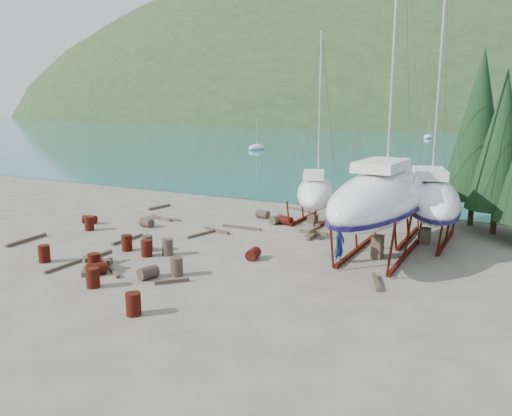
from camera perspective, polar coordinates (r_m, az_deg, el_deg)
The scene contains 49 objects.
ground at distance 26.66m, azimuth -4.27°, elevation -5.47°, with size 600.00×600.00×0.00m, color #61584D.
bay_water at distance 336.81m, azimuth 26.34°, elevation 8.98°, with size 700.00×700.00×0.00m, color #19727E.
far_hill at distance 341.80m, azimuth 26.38°, elevation 9.00°, with size 800.00×360.00×110.00m, color #25361B.
far_house_left at distance 224.00m, azimuth 9.25°, elevation 10.09°, with size 6.60×5.60×5.60m.
far_house_center at distance 214.18m, azimuth 19.54°, elevation 9.53°, with size 6.60×5.60×5.60m.
cypress_near_right at distance 33.52m, azimuth 26.26°, elevation 6.95°, with size 3.60×3.60×10.00m.
cypress_back_left at distance 35.57m, azimuth 24.10°, elevation 8.73°, with size 4.14×4.14×11.50m.
moored_boat_left at distance 92.77m, azimuth 0.07°, elevation 6.92°, with size 2.00×5.00×6.05m.
moored_boat_mid at distance 101.78m, azimuth 26.29°, elevation 6.14°, with size 2.00×5.00×6.05m.
moored_boat_far at distance 133.44m, azimuth 19.08°, elevation 7.68°, with size 2.00×5.00×6.05m.
large_sailboat_near at distance 26.87m, azimuth 14.31°, elevation 1.33°, with size 4.24×12.73×19.80m.
large_sailboat_far at distance 30.39m, azimuth 19.21°, elevation 1.21°, with size 5.65×10.76×16.36m.
small_sailboat_shore at distance 34.21m, azimuth 6.81°, elevation 1.84°, with size 5.04×8.26×12.61m.
worker at distance 25.46m, azimuth 9.51°, elevation -4.18°, with size 0.69×0.46×1.90m, color navy.
drum_0 at distance 27.61m, azimuth -23.05°, elevation -4.83°, with size 0.58×0.58×0.88m, color #601A10.
drum_1 at distance 23.61m, azimuth -12.22°, elevation -7.22°, with size 0.58×0.58×0.88m, color #2D2823.
drum_2 at distance 35.50m, azimuth -18.47°, elevation -1.26°, with size 0.58×0.58×0.88m, color #601A10.
drum_3 at distance 23.09m, azimuth -18.14°, elevation -7.58°, with size 0.58×0.58×0.88m, color #601A10.
drum_4 at distance 33.46m, azimuth 3.41°, elevation -1.44°, with size 0.58×0.58×0.88m, color #601A10.
drum_5 at distance 26.99m, azimuth -10.08°, elevation -4.43°, with size 0.58×0.58×0.88m, color #2D2823.
drum_6 at distance 25.92m, azimuth -0.32°, elevation -5.26°, with size 0.58×0.58×0.88m, color #601A10.
drum_7 at distance 19.75m, azimuth -13.84°, elevation -10.60°, with size 0.58×0.58×0.88m, color #601A10.
drum_8 at distance 33.59m, azimuth -18.52°, elevation -1.71°, with size 0.58×0.58×0.88m, color #601A10.
drum_9 at distance 35.36m, azimuth 0.78°, elevation -0.71°, with size 0.58×0.58×0.88m, color #2D2823.
drum_10 at distance 25.26m, azimuth -18.03°, elevation -5.94°, with size 0.58×0.58×0.88m, color #601A10.
drum_11 at distance 33.67m, azimuth 2.35°, elevation -1.34°, with size 0.58×0.58×0.88m, color #2D2823.
drum_12 at distance 24.75m, azimuth -17.79°, elevation -6.65°, with size 0.58×0.58×0.88m, color #601A10.
drum_13 at distance 27.00m, azimuth -12.40°, elevation -4.51°, with size 0.58×0.58×0.88m, color #601A10.
drum_14 at distance 28.30m, azimuth -14.54°, elevation -3.88°, with size 0.58×0.58×0.88m, color #601A10.
drum_15 at distance 33.55m, azimuth -12.38°, elevation -1.65°, with size 0.58×0.58×0.88m, color #2D2823.
drum_16 at distance 27.97m, azimuth -12.31°, elevation -3.95°, with size 0.58×0.58×0.88m, color #2D2823.
drum_17 at distance 23.71m, azimuth -9.05°, elevation -6.64°, with size 0.58×0.58×0.88m, color #2D2823.
timber_1 at distance 23.10m, azimuth 13.55°, elevation -8.21°, with size 0.19×2.05×0.19m, color brown.
timber_2 at distance 39.59m, azimuth -10.99°, elevation 0.10°, with size 0.19×2.17×0.19m, color brown.
timber_3 at distance 26.48m, azimuth -21.01°, elevation -6.17°, with size 0.15×2.46×0.15m, color brown.
timber_5 at distance 25.32m, azimuth -16.29°, elevation -6.64°, with size 0.16×2.86×0.16m, color brown.
timber_6 at distance 35.29m, azimuth 3.40°, elevation -1.08°, with size 0.19×2.04×0.19m, color brown.
timber_7 at distance 22.91m, azimuth -9.60°, elevation -8.24°, with size 0.17×1.55×0.17m, color brown.
timber_8 at distance 31.58m, azimuth -4.50°, elevation -2.60°, with size 0.19×2.08×0.19m, color brown.
timber_9 at distance 38.20m, azimuth 4.80°, elevation -0.16°, with size 0.15×2.41×0.15m, color brown.
timber_10 at distance 32.38m, azimuth -1.68°, elevation -2.23°, with size 0.16×2.77×0.16m, color brown.
timber_11 at distance 30.92m, azimuth -6.28°, elevation -2.97°, with size 0.15×2.23×0.15m, color brown.
timber_12 at distance 30.45m, azimuth -14.45°, elevation -3.48°, with size 0.17×2.52×0.17m, color brown.
timber_14 at distance 32.26m, azimuth -24.74°, elevation -3.34°, with size 0.18×2.91×0.18m, color brown.
timber_15 at distance 35.53m, azimuth -10.58°, elevation -1.21°, with size 0.15×2.75×0.15m, color brown.
timber_16 at distance 25.96m, azimuth -18.59°, elevation -6.25°, with size 0.23×2.89×0.23m, color brown.
timber_17 at distance 35.77m, azimuth -10.81°, elevation -1.12°, with size 0.16×2.38×0.16m, color brown.
timber_pile_fore at distance 26.09m, azimuth -17.61°, elevation -5.68°, with size 1.80×1.80×0.60m.
timber_pile_aft at distance 30.35m, azimuth 6.59°, elevation -2.82°, with size 1.80×1.80×0.60m.
Camera 1 is at (13.81, -21.44, 7.75)m, focal length 35.00 mm.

